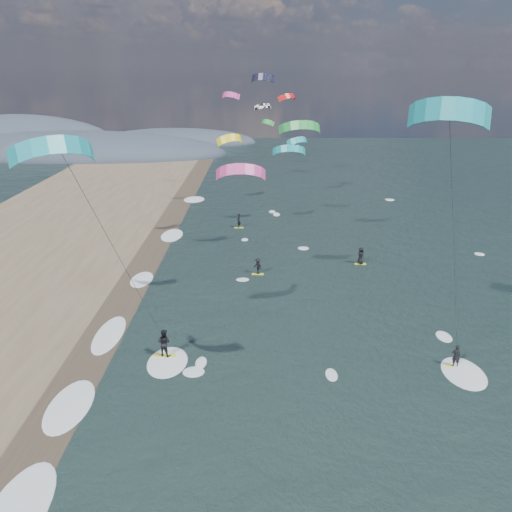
{
  "coord_description": "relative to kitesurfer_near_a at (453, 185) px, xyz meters",
  "views": [
    {
      "loc": [
        -0.66,
        -21.76,
        18.39
      ],
      "look_at": [
        -1.0,
        12.0,
        7.0
      ],
      "focal_mm": 40.0,
      "sensor_mm": 36.0,
      "label": 1
    }
  ],
  "objects": [
    {
      "name": "coastal_hills",
      "position": [
        -53.57,
        101.97,
        -12.76
      ],
      "size": [
        80.0,
        41.0,
        15.0
      ],
      "color": "#3D4756",
      "rests_on": "ground"
    },
    {
      "name": "wet_sand_strip",
      "position": [
        -20.73,
        4.11,
        -12.75
      ],
      "size": [
        3.0,
        240.0,
        0.0
      ],
      "primitive_type": "cube",
      "color": "#382D23",
      "rests_on": "ground"
    },
    {
      "name": "kitesurfer_near_b",
      "position": [
        -18.2,
        1.65,
        -2.28
      ],
      "size": [
        7.31,
        9.14,
        15.62
      ],
      "color": "yellow",
      "rests_on": "ground"
    },
    {
      "name": "kitesurfer_near_a",
      "position": [
        0.0,
        0.0,
        0.0
      ],
      "size": [
        7.57,
        8.67,
        17.37
      ],
      "color": "yellow",
      "rests_on": "ground"
    },
    {
      "name": "far_kitesurfers",
      "position": [
        -6.73,
        26.19,
        -11.94
      ],
      "size": [
        13.39,
        16.57,
        1.75
      ],
      "color": "yellow",
      "rests_on": "ground"
    },
    {
      "name": "bg_kite_field",
      "position": [
        -8.12,
        46.3,
        -1.03
      ],
      "size": [
        13.62,
        70.97,
        9.6
      ],
      "color": "#D83F8C",
      "rests_on": "ground"
    },
    {
      "name": "ground",
      "position": [
        -8.73,
        -5.89,
        -12.76
      ],
      "size": [
        260.0,
        260.0,
        0.0
      ],
      "primitive_type": "plane",
      "color": "black",
      "rests_on": "ground"
    },
    {
      "name": "shoreline_surf",
      "position": [
        -19.53,
        8.86,
        -12.76
      ],
      "size": [
        2.4,
        79.4,
        0.11
      ],
      "color": "white",
      "rests_on": "ground"
    }
  ]
}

